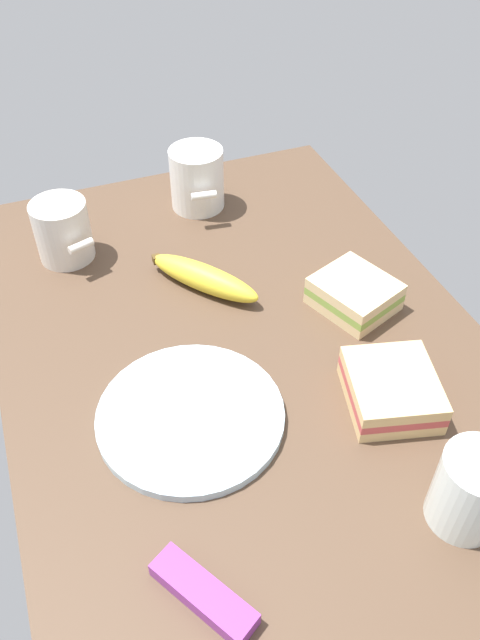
% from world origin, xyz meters
% --- Properties ---
extents(tabletop, '(0.90, 0.64, 0.02)m').
position_xyz_m(tabletop, '(0.00, 0.00, 0.01)').
color(tabletop, '#4C3828').
rests_on(tabletop, ground).
extents(plate_of_food, '(0.23, 0.23, 0.01)m').
position_xyz_m(plate_of_food, '(0.11, -0.11, 0.03)').
color(plate_of_food, silver).
rests_on(plate_of_food, tabletop).
extents(coffee_mug_black, '(0.11, 0.09, 0.10)m').
position_xyz_m(coffee_mug_black, '(-0.33, 0.05, 0.07)').
color(coffee_mug_black, white).
rests_on(coffee_mug_black, tabletop).
extents(coffee_mug_milky, '(0.11, 0.08, 0.10)m').
position_xyz_m(coffee_mug_milky, '(-0.26, -0.19, 0.07)').
color(coffee_mug_milky, silver).
rests_on(coffee_mug_milky, tabletop).
extents(sandwich_main, '(0.14, 0.13, 0.04)m').
position_xyz_m(sandwich_main, '(0.17, 0.13, 0.04)').
color(sandwich_main, '#DBB77A').
rests_on(sandwich_main, tabletop).
extents(sandwich_side, '(0.13, 0.13, 0.04)m').
position_xyz_m(sandwich_side, '(0.00, 0.17, 0.04)').
color(sandwich_side, beige).
rests_on(sandwich_side, tabletop).
extents(glass_of_milk, '(0.08, 0.08, 0.10)m').
position_xyz_m(glass_of_milk, '(0.33, 0.12, 0.06)').
color(glass_of_milk, silver).
rests_on(glass_of_milk, tabletop).
extents(banana, '(0.17, 0.14, 0.04)m').
position_xyz_m(banana, '(-0.11, -0.01, 0.04)').
color(banana, yellow).
rests_on(banana, tabletop).
extents(snack_bar, '(0.11, 0.09, 0.02)m').
position_xyz_m(snack_bar, '(0.32, -0.16, 0.03)').
color(snack_bar, purple).
rests_on(snack_bar, tabletop).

